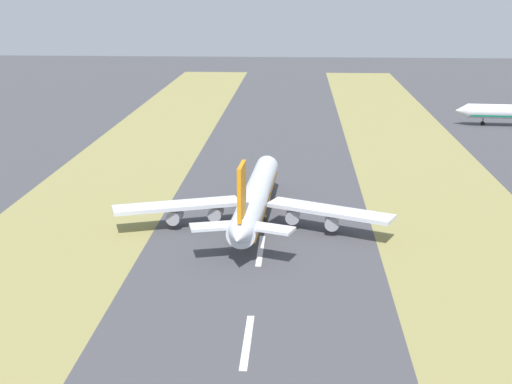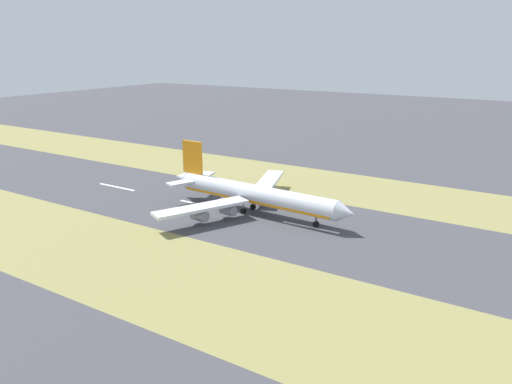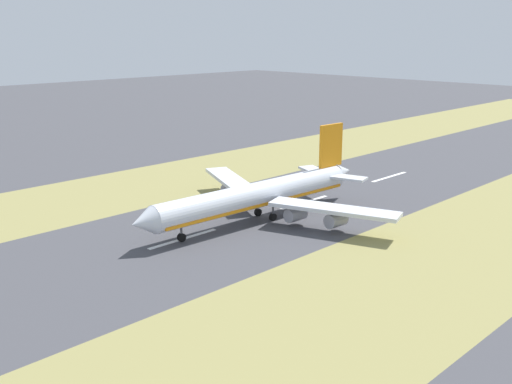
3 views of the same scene
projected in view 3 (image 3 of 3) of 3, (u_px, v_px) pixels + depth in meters
ground_plane at (262, 215)px, 144.96m from camera, size 800.00×800.00×0.00m
grass_median_west at (431, 264)px, 114.28m from camera, size 40.00×600.00×0.01m
grass_median_east at (153, 183)px, 175.64m from camera, size 40.00×600.00×0.01m
centreline_dash_near at (389, 177)px, 183.02m from camera, size 1.20×18.00×0.01m
centreline_dash_mid at (304, 202)px, 155.65m from camera, size 1.20×18.00×0.01m
centreline_dash_far at (183, 239)px, 128.29m from camera, size 1.20×18.00×0.01m
airplane_main_jet at (262, 195)px, 140.20m from camera, size 64.05×67.19×20.20m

